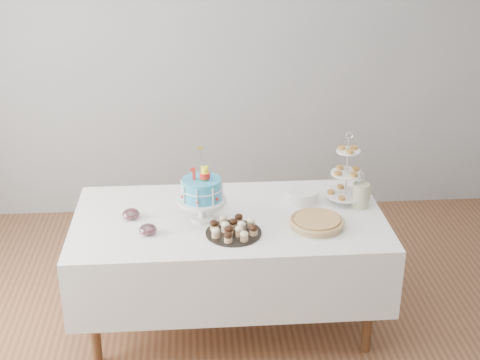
{
  "coord_description": "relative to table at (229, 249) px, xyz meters",
  "views": [
    {
      "loc": [
        -0.21,
        -3.37,
        2.65
      ],
      "look_at": [
        0.07,
        0.3,
        1.02
      ],
      "focal_mm": 50.0,
      "sensor_mm": 36.0,
      "label": 1
    }
  ],
  "objects": [
    {
      "name": "cupcake_tray",
      "position": [
        0.01,
        -0.22,
        0.26
      ],
      "size": [
        0.33,
        0.33,
        0.08
      ],
      "color": "black",
      "rests_on": "table"
    },
    {
      "name": "utensil_pitcher",
      "position": [
        0.84,
        0.08,
        0.31
      ],
      "size": [
        0.11,
        0.11,
        0.24
      ],
      "rotation": [
        0.0,
        0.0,
        -0.17
      ],
      "color": "beige",
      "rests_on": "table"
    },
    {
      "name": "table",
      "position": [
        0.0,
        0.0,
        0.0
      ],
      "size": [
        1.92,
        1.02,
        0.77
      ],
      "color": "white",
      "rests_on": "floor"
    },
    {
      "name": "floor",
      "position": [
        0.0,
        -0.3,
        -0.54
      ],
      "size": [
        5.0,
        5.0,
        0.0
      ],
      "primitive_type": "plane",
      "color": "brown",
      "rests_on": "ground"
    },
    {
      "name": "jam_bowl_b",
      "position": [
        -0.6,
        0.02,
        0.26
      ],
      "size": [
        0.11,
        0.11,
        0.06
      ],
      "color": "silver",
      "rests_on": "table"
    },
    {
      "name": "birthday_cake",
      "position": [
        -0.16,
        -0.02,
        0.35
      ],
      "size": [
        0.3,
        0.3,
        0.46
      ],
      "rotation": [
        0.0,
        0.0,
        -0.25
      ],
      "color": "white",
      "rests_on": "table"
    },
    {
      "name": "pastry_plate",
      "position": [
        -0.14,
        0.17,
        0.24
      ],
      "size": [
        0.22,
        0.22,
        0.03
      ],
      "color": "white",
      "rests_on": "table"
    },
    {
      "name": "walls",
      "position": [
        0.0,
        -0.3,
        0.81
      ],
      "size": [
        5.04,
        4.04,
        2.7
      ],
      "color": "gray",
      "rests_on": "floor"
    },
    {
      "name": "pie",
      "position": [
        0.52,
        -0.17,
        0.26
      ],
      "size": [
        0.33,
        0.33,
        0.05
      ],
      "color": "tan",
      "rests_on": "table"
    },
    {
      "name": "jam_bowl_a",
      "position": [
        -0.49,
        -0.19,
        0.26
      ],
      "size": [
        0.11,
        0.11,
        0.06
      ],
      "color": "silver",
      "rests_on": "table"
    },
    {
      "name": "tiered_stand",
      "position": [
        0.76,
        0.15,
        0.43
      ],
      "size": [
        0.25,
        0.25,
        0.48
      ],
      "color": "silver",
      "rests_on": "table"
    },
    {
      "name": "plate_stack",
      "position": [
        0.49,
        0.18,
        0.27
      ],
      "size": [
        0.19,
        0.19,
        0.08
      ],
      "color": "white",
      "rests_on": "table"
    }
  ]
}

